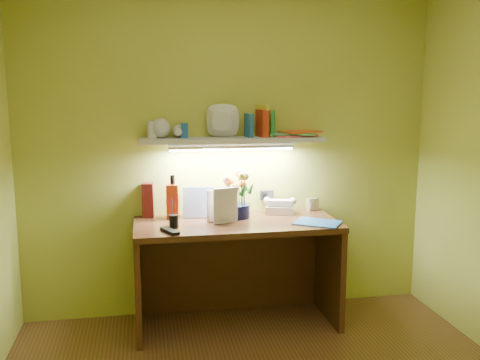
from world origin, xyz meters
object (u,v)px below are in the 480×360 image
desk_clock (312,204)px  whisky_bottle (173,197)px  telephone (280,205)px  desk (237,274)px  flower_bouquet (237,195)px

desk_clock → whisky_bottle: 1.05m
telephone → desk_clock: bearing=27.0°
desk → telephone: telephone is taller
desk_clock → desk: bearing=-177.8°
flower_bouquet → desk_clock: flower_bouquet is taller
telephone → whisky_bottle: 0.79m
whisky_bottle → desk_clock: bearing=3.2°
desk → telephone: (0.36, 0.19, 0.43)m
telephone → desk: bearing=-136.2°
desk → telephone: bearing=28.2°
desk → flower_bouquet: (0.02, 0.13, 0.54)m
flower_bouquet → whisky_bottle: (-0.45, 0.06, -0.01)m
desk → desk_clock: desk_clock is taller
desk → desk_clock: 0.79m
telephone → desk_clock: size_ratio=2.20×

